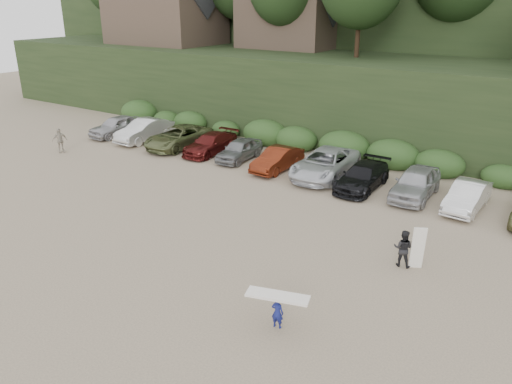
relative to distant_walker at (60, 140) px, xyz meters
The scene contains 5 objects.
ground 19.70m from the distant_walker, 13.37° to the right, with size 120.00×120.00×0.00m, color tan.
parked_cars 19.47m from the distant_walker, 16.08° to the left, with size 39.82×6.22×1.64m.
distant_walker is the anchor object (origin of this frame).
child_surfer 24.63m from the distant_walker, 20.46° to the right, with size 2.14×1.14×1.24m.
adult_surfer 25.31m from the distant_walker, ahead, with size 1.26×0.70×1.85m.
Camera 1 is at (10.97, -15.87, 10.19)m, focal length 35.00 mm.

